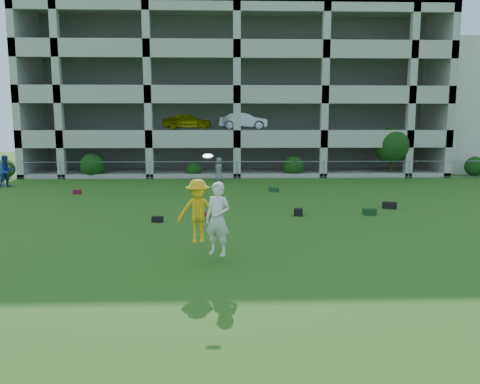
{
  "coord_description": "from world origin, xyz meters",
  "views": [
    {
      "loc": [
        -0.86,
        -13.04,
        3.76
      ],
      "look_at": [
        -0.33,
        3.0,
        1.4
      ],
      "focal_mm": 35.0,
      "sensor_mm": 36.0,
      "label": 1
    }
  ],
  "objects_px": {
    "crate_d": "(298,212)",
    "frisbee_contest": "(204,214)",
    "bystander_c": "(219,169)",
    "bystander_a": "(6,171)",
    "bystander_b": "(4,172)",
    "parking_garage": "(234,97)"
  },
  "relations": [
    {
      "from": "bystander_b",
      "to": "frisbee_contest",
      "type": "relative_size",
      "value": 0.64
    },
    {
      "from": "bystander_b",
      "to": "parking_garage",
      "type": "bearing_deg",
      "value": 40.19
    },
    {
      "from": "crate_d",
      "to": "frisbee_contest",
      "type": "relative_size",
      "value": 0.13
    },
    {
      "from": "bystander_b",
      "to": "frisbee_contest",
      "type": "height_order",
      "value": "frisbee_contest"
    },
    {
      "from": "bystander_a",
      "to": "frisbee_contest",
      "type": "relative_size",
      "value": 0.7
    },
    {
      "from": "crate_d",
      "to": "frisbee_contest",
      "type": "bearing_deg",
      "value": -120.53
    },
    {
      "from": "frisbee_contest",
      "to": "crate_d",
      "type": "bearing_deg",
      "value": 59.47
    },
    {
      "from": "bystander_a",
      "to": "parking_garage",
      "type": "relative_size",
      "value": 0.06
    },
    {
      "from": "crate_d",
      "to": "frisbee_contest",
      "type": "distance_m",
      "value": 7.15
    },
    {
      "from": "bystander_c",
      "to": "bystander_a",
      "type": "bearing_deg",
      "value": -101.8
    },
    {
      "from": "bystander_b",
      "to": "crate_d",
      "type": "bearing_deg",
      "value": -31.47
    },
    {
      "from": "bystander_c",
      "to": "frisbee_contest",
      "type": "distance_m",
      "value": 18.12
    },
    {
      "from": "crate_d",
      "to": "parking_garage",
      "type": "height_order",
      "value": "parking_garage"
    },
    {
      "from": "bystander_a",
      "to": "bystander_c",
      "type": "distance_m",
      "value": 12.89
    },
    {
      "from": "bystander_b",
      "to": "frisbee_contest",
      "type": "xyz_separation_m",
      "value": [
        12.72,
        -15.73,
        0.43
      ]
    },
    {
      "from": "bystander_a",
      "to": "parking_garage",
      "type": "bearing_deg",
      "value": -6.35
    },
    {
      "from": "bystander_b",
      "to": "bystander_c",
      "type": "xyz_separation_m",
      "value": [
        12.92,
        2.37,
        -0.1
      ]
    },
    {
      "from": "bystander_a",
      "to": "parking_garage",
      "type": "distance_m",
      "value": 19.42
    },
    {
      "from": "bystander_a",
      "to": "crate_d",
      "type": "bearing_deg",
      "value": -79.04
    },
    {
      "from": "bystander_c",
      "to": "crate_d",
      "type": "height_order",
      "value": "bystander_c"
    },
    {
      "from": "bystander_a",
      "to": "crate_d",
      "type": "xyz_separation_m",
      "value": [
        15.98,
        -9.29,
        -0.79
      ]
    },
    {
      "from": "bystander_a",
      "to": "bystander_b",
      "type": "height_order",
      "value": "bystander_a"
    }
  ]
}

